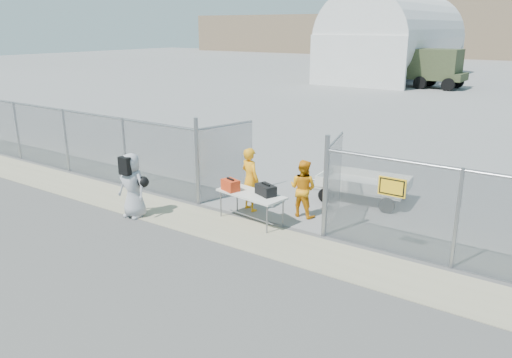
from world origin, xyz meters
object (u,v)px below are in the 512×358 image
Objects in this scene: folding_table at (251,207)px; security_worker_left at (250,179)px; security_worker_right at (303,188)px; utility_trailer at (363,187)px; visitor at (132,185)px.

security_worker_left is (-0.52, 0.69, 0.49)m from folding_table.
security_worker_left is 1.13× the size of security_worker_right.
utility_trailer is at bearing -113.73° from security_worker_left.
utility_trailer is at bearing 44.35° from visitor.
visitor is 0.54× the size of utility_trailer.
folding_table is 3.19m from visitor.
visitor is 6.55m from utility_trailer.
folding_table is 3.67m from utility_trailer.
visitor is at bearing 35.45° from security_worker_right.
visitor reaches higher than security_worker_right.
security_worker_right reaches higher than utility_trailer.
security_worker_right is at bearing -117.21° from utility_trailer.
security_worker_left is at bearing 41.88° from visitor.
folding_table is at bearing 51.52° from security_worker_right.
security_worker_right is at bearing -145.43° from security_worker_left.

